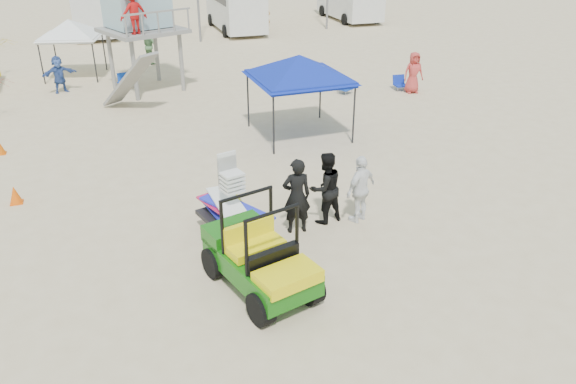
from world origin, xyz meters
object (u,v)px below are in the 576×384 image
object	(u,v)px
utility_cart	(259,251)
lifeguard_tower	(137,5)
surf_trailer	(232,207)
man_left	(297,196)
canopy_blue	(299,59)

from	to	relation	value
utility_cart	lifeguard_tower	bearing A→B (deg)	92.16
utility_cart	lifeguard_tower	world-z (taller)	lifeguard_tower
utility_cart	surf_trailer	world-z (taller)	utility_cart
man_left	surf_trailer	bearing A→B (deg)	-5.48
surf_trailer	man_left	xyz separation A→B (m)	(1.52, -0.30, 0.19)
utility_cart	canopy_blue	distance (m)	9.43
man_left	canopy_blue	xyz separation A→B (m)	(2.36, 6.38, 1.71)
surf_trailer	utility_cart	bearing A→B (deg)	-90.16
surf_trailer	canopy_blue	xyz separation A→B (m)	(3.88, 6.08, 1.91)
utility_cart	surf_trailer	bearing A→B (deg)	89.84
man_left	lifeguard_tower	distance (m)	14.40
utility_cart	surf_trailer	size ratio (longest dim) A/B	1.24
man_left	lifeguard_tower	size ratio (longest dim) A/B	0.40
utility_cart	canopy_blue	world-z (taller)	canopy_blue
utility_cart	canopy_blue	xyz separation A→B (m)	(3.88, 8.41, 1.74)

